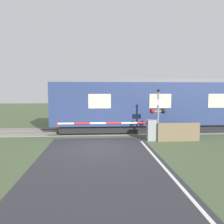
# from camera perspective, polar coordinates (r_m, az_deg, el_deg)

# --- Properties ---
(ground_plane) EXTENTS (80.00, 80.00, 0.00)m
(ground_plane) POSITION_cam_1_polar(r_m,az_deg,el_deg) (11.82, -3.39, -8.99)
(ground_plane) COLOR #475638
(track_bed) EXTENTS (36.00, 3.20, 0.13)m
(track_bed) POSITION_cam_1_polar(r_m,az_deg,el_deg) (16.05, -3.56, -4.98)
(track_bed) COLOR gray
(track_bed) RESTS_ON ground_plane
(train) EXTENTS (14.67, 3.07, 3.77)m
(train) POSITION_cam_1_polar(r_m,az_deg,el_deg) (16.36, 10.95, 1.86)
(train) COLOR black
(train) RESTS_ON ground_plane
(crossing_barrier) EXTENTS (5.93, 0.44, 1.25)m
(crossing_barrier) POSITION_cam_1_polar(r_m,az_deg,el_deg) (13.14, 8.44, -4.40)
(crossing_barrier) COLOR gray
(crossing_barrier) RESTS_ON ground_plane
(signal_post) EXTENTS (0.94, 0.26, 3.07)m
(signal_post) POSITION_cam_1_polar(r_m,az_deg,el_deg) (12.98, 11.96, 0.07)
(signal_post) COLOR gray
(signal_post) RESTS_ON ground_plane
(roadside_fence) EXTENTS (2.50, 0.06, 1.10)m
(roadside_fence) POSITION_cam_1_polar(r_m,az_deg,el_deg) (13.42, 17.08, -5.06)
(roadside_fence) COLOR #726047
(roadside_fence) RESTS_ON ground_plane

